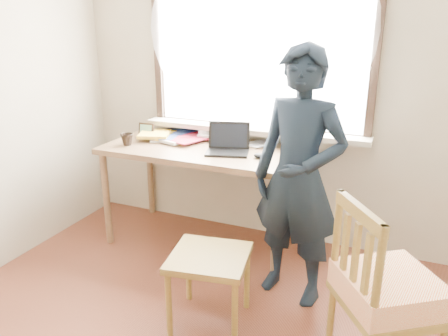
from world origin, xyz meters
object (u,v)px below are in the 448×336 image
at_px(mug_dark, 127,139).
at_px(side_chair, 385,291).
at_px(desk, 202,157).
at_px(work_chair, 209,265).
at_px(person, 299,179).
at_px(mug_white, 205,134).
at_px(laptop, 228,145).

distance_m(mug_dark, side_chair, 2.21).
bearing_deg(mug_dark, side_chair, -21.48).
xyz_separation_m(desk, mug_dark, (-0.57, -0.18, 0.13)).
distance_m(work_chair, side_chair, 0.99).
height_order(desk, person, person).
bearing_deg(desk, person, -25.78).
relative_size(desk, work_chair, 2.97).
bearing_deg(mug_white, mug_dark, -141.02).
xyz_separation_m(desk, work_chair, (0.48, -0.92, -0.35)).
xyz_separation_m(mug_dark, person, (1.45, -0.24, -0.04)).
distance_m(desk, side_chair, 1.77).
distance_m(mug_white, mug_dark, 0.64).
height_order(laptop, work_chair, laptop).
bearing_deg(person, desk, 166.30).
distance_m(mug_white, person, 1.15).
relative_size(desk, mug_dark, 15.12).
relative_size(work_chair, side_chair, 0.53).
relative_size(mug_dark, person, 0.06).
xyz_separation_m(mug_dark, work_chair, (1.06, -0.73, -0.48)).
bearing_deg(mug_white, desk, -70.11).
height_order(mug_white, person, person).
distance_m(side_chair, person, 0.87).
height_order(mug_dark, side_chair, side_chair).
relative_size(mug_white, work_chair, 0.22).
xyz_separation_m(mug_white, mug_dark, (-0.50, -0.40, 0.00)).
bearing_deg(laptop, side_chair, -37.74).
bearing_deg(person, work_chair, -116.23).
bearing_deg(side_chair, mug_dark, 158.52).
distance_m(laptop, side_chair, 1.59).
bearing_deg(desk, mug_white, 109.89).
bearing_deg(work_chair, side_chair, -3.84).
bearing_deg(mug_white, side_chair, -38.01).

